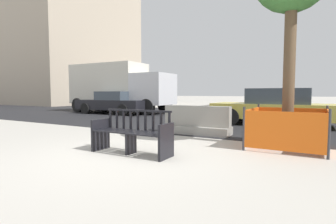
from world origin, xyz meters
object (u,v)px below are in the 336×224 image
(car_sedan_mid, at_px, (114,103))
(delivery_truck, at_px, (118,86))
(street_bench, at_px, (132,134))
(construction_fence, at_px, (287,127))
(car_taxi_near, at_px, (275,107))
(jersey_barrier_centre, at_px, (197,123))

(car_sedan_mid, relative_size, delivery_truck, 0.67)
(street_bench, distance_m, car_sedan_mid, 10.46)
(construction_fence, height_order, car_taxi_near, car_taxi_near)
(construction_fence, bearing_deg, car_sedan_mid, 151.14)
(street_bench, distance_m, car_taxi_near, 6.79)
(street_bench, height_order, construction_fence, construction_fence)
(car_sedan_mid, xyz_separation_m, delivery_truck, (-0.57, 1.09, 1.04))
(jersey_barrier_centre, relative_size, construction_fence, 1.27)
(street_bench, height_order, car_taxi_near, car_taxi_near)
(car_sedan_mid, height_order, delivery_truck, delivery_truck)
(street_bench, bearing_deg, car_taxi_near, 74.43)
(street_bench, relative_size, construction_fence, 1.06)
(construction_fence, relative_size, delivery_truck, 0.23)
(jersey_barrier_centre, xyz_separation_m, car_taxi_near, (1.70, 3.52, 0.35))
(street_bench, height_order, jersey_barrier_centre, street_bench)
(street_bench, distance_m, delivery_truck, 11.71)
(street_bench, relative_size, car_taxi_near, 0.38)
(construction_fence, bearing_deg, delivery_truck, 147.97)
(street_bench, xyz_separation_m, delivery_truck, (-7.74, 8.69, 1.29))
(street_bench, bearing_deg, construction_fence, 39.48)
(car_taxi_near, bearing_deg, car_sedan_mid, 173.20)
(street_bench, bearing_deg, delivery_truck, 131.69)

